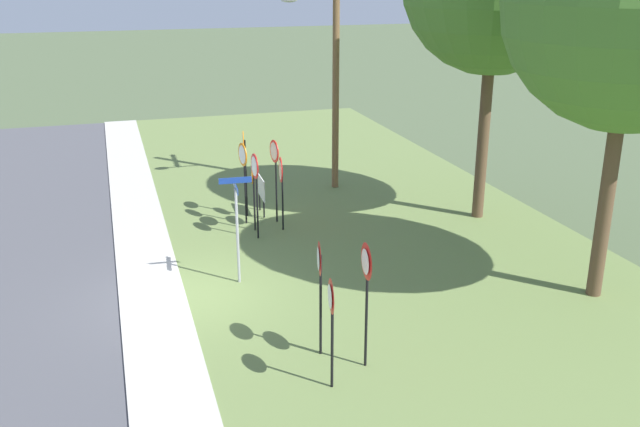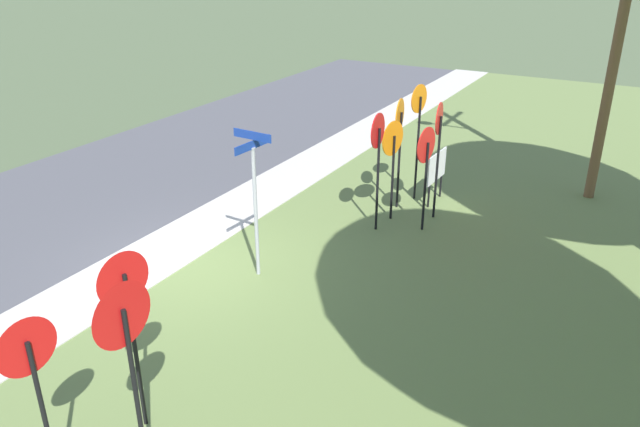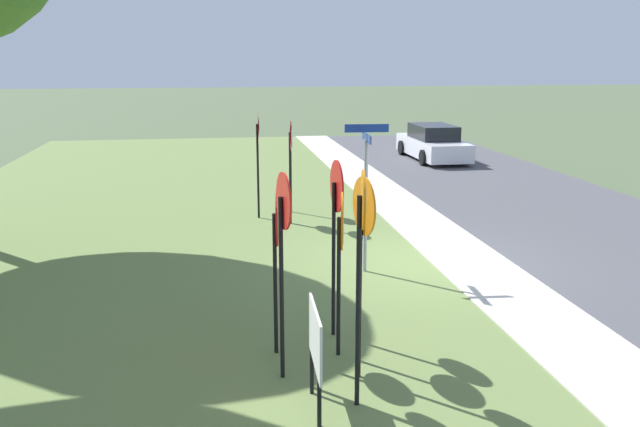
{
  "view_description": "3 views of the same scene",
  "coord_description": "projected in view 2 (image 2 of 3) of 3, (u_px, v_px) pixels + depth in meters",
  "views": [
    {
      "loc": [
        16.07,
        -1.44,
        7.74
      ],
      "look_at": [
        -0.55,
        3.64,
        1.64
      ],
      "focal_mm": 39.62,
      "sensor_mm": 36.0,
      "label": 1
    },
    {
      "loc": [
        8.01,
        7.47,
        5.87
      ],
      "look_at": [
        -0.49,
        2.73,
        1.56
      ],
      "focal_mm": 34.7,
      "sensor_mm": 36.0,
      "label": 2
    },
    {
      "loc": [
        -12.6,
        4.22,
        4.06
      ],
      "look_at": [
        -0.34,
        2.27,
        1.18
      ],
      "focal_mm": 38.18,
      "sensor_mm": 36.0,
      "label": 3
    }
  ],
  "objects": [
    {
      "name": "stop_sign_near_left",
      "position": [
        393.0,
        149.0,
        13.49
      ],
      "size": [
        0.77,
        0.17,
        2.28
      ],
      "rotation": [
        0.0,
        0.0,
        -0.19
      ],
      "color": "black",
      "rests_on": "grass_median"
    },
    {
      "name": "yield_sign_far_left",
      "position": [
        126.0,
        339.0,
        6.45
      ],
      "size": [
        0.75,
        0.12,
        2.69
      ],
      "rotation": [
        0.0,
        0.0,
        -0.07
      ],
      "color": "black",
      "rests_on": "grass_median"
    },
    {
      "name": "sidewalk_strip",
      "position": [
        155.0,
        257.0,
        12.45
      ],
      "size": [
        44.0,
        1.6,
        0.06
      ],
      "primitive_type": "cube",
      "color": "#BCB7AD",
      "rests_on": "ground_plane"
    },
    {
      "name": "notice_board",
      "position": [
        436.0,
        169.0,
        14.71
      ],
      "size": [
        1.1,
        0.08,
        1.25
      ],
      "rotation": [
        0.0,
        0.0,
        -0.04
      ],
      "color": "black",
      "rests_on": "grass_median"
    },
    {
      "name": "stop_sign_far_center",
      "position": [
        378.0,
        146.0,
        12.86
      ],
      "size": [
        0.74,
        0.11,
        2.61
      ],
      "rotation": [
        0.0,
        0.0,
        0.05
      ],
      "color": "black",
      "rests_on": "grass_median"
    },
    {
      "name": "road_asphalt",
      "position": [
        25.0,
        218.0,
        14.24
      ],
      "size": [
        44.0,
        6.4,
        0.01
      ],
      "primitive_type": "cube",
      "color": "#4C4C51",
      "rests_on": "ground_plane"
    },
    {
      "name": "stop_sign_near_right",
      "position": [
        438.0,
        136.0,
        13.45
      ],
      "size": [
        0.7,
        0.13,
        2.67
      ],
      "rotation": [
        0.0,
        0.0,
        0.14
      ],
      "color": "black",
      "rests_on": "grass_median"
    },
    {
      "name": "stop_sign_far_right",
      "position": [
        400.0,
        130.0,
        14.0
      ],
      "size": [
        0.72,
        0.13,
        2.61
      ],
      "rotation": [
        0.0,
        0.0,
        0.15
      ],
      "color": "black",
      "rests_on": "grass_median"
    },
    {
      "name": "stop_sign_far_left",
      "position": [
        426.0,
        156.0,
        12.94
      ],
      "size": [
        0.77,
        0.13,
        2.31
      ],
      "rotation": [
        0.0,
        0.0,
        -0.13
      ],
      "color": "black",
      "rests_on": "grass_median"
    },
    {
      "name": "stop_sign_center_tall",
      "position": [
        418.0,
        118.0,
        14.44
      ],
      "size": [
        0.66,
        0.14,
        2.81
      ],
      "rotation": [
        0.0,
        0.0,
        -0.17
      ],
      "color": "black",
      "rests_on": "grass_median"
    },
    {
      "name": "street_name_post",
      "position": [
        255.0,
        192.0,
        11.11
      ],
      "size": [
        0.96,
        0.82,
        2.81
      ],
      "rotation": [
        0.0,
        0.0,
        -0.06
      ],
      "color": "#9EA0A8",
      "rests_on": "grass_median"
    },
    {
      "name": "yield_sign_near_left",
      "position": [
        126.0,
        300.0,
        7.4
      ],
      "size": [
        0.7,
        0.16,
        2.53
      ],
      "rotation": [
        0.0,
        0.0,
        -0.19
      ],
      "color": "black",
      "rests_on": "grass_median"
    },
    {
      "name": "ground_plane",
      "position": [
        186.0,
        267.0,
        12.1
      ],
      "size": [
        160.0,
        160.0,
        0.0
      ],
      "primitive_type": "plane",
      "color": "#4C5B3D"
    },
    {
      "name": "grass_median",
      "position": [
        491.0,
        359.0,
        9.42
      ],
      "size": [
        44.0,
        12.0,
        0.04
      ],
      "primitive_type": "cube",
      "color": "olive",
      "rests_on": "ground_plane"
    },
    {
      "name": "yield_sign_near_right",
      "position": [
        31.0,
        367.0,
        6.55
      ],
      "size": [
        0.68,
        0.13,
        2.28
      ],
      "rotation": [
        0.0,
        0.0,
        -0.15
      ],
      "color": "black",
      "rests_on": "grass_median"
    }
  ]
}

